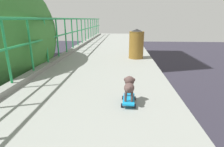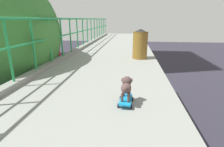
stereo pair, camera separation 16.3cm
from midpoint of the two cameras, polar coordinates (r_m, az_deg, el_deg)
car_white_fifth at (r=13.21m, az=-25.92°, el=-13.67°), size 1.83×3.90×1.44m
city_bus at (r=21.38m, az=-24.00°, el=1.20°), size 2.52×10.28×3.05m
toy_skateboard at (r=2.69m, az=6.23°, el=-8.46°), size 0.23×0.41×0.08m
small_dog at (r=2.63m, az=6.44°, el=-3.96°), size 0.18×0.38×0.32m
litter_bin at (r=5.77m, az=9.87°, el=9.45°), size 0.47×0.47×0.93m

